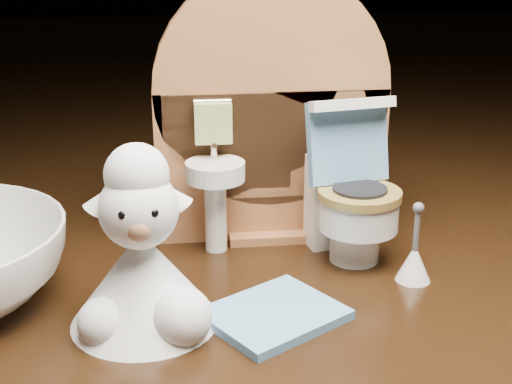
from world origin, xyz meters
TOP-DOWN VIEW (x-y plane):
  - backdrop_panel at (-0.00, 0.06)m, footprint 0.13×0.05m
  - toy_toilet at (0.04, 0.03)m, footprint 0.05×0.06m
  - bath_mat at (-0.01, -0.03)m, footprint 0.07×0.07m
  - toilet_brush at (0.06, -0.00)m, footprint 0.02×0.02m
  - plush_lamb at (-0.07, -0.03)m, footprint 0.07×0.07m

SIDE VIEW (x-z plane):
  - bath_mat at x=-0.01m, z-range 0.00..0.00m
  - toilet_brush at x=0.06m, z-range -0.01..0.03m
  - plush_lamb at x=-0.07m, z-range -0.01..0.07m
  - toy_toilet at x=0.04m, z-range -0.01..0.08m
  - backdrop_panel at x=0.00m, z-range -0.01..0.14m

